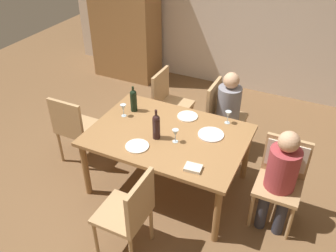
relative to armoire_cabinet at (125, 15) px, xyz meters
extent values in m
plane|color=brown|center=(1.93, -2.33, -1.10)|extent=(10.00, 10.00, 0.00)
cube|color=beige|center=(1.93, 0.45, 0.25)|extent=(6.40, 0.12, 2.70)
cube|color=olive|center=(0.00, 0.00, -0.05)|extent=(1.10, 0.56, 2.10)
cube|color=olive|center=(1.93, -2.33, -0.39)|extent=(1.65, 1.16, 0.04)
cylinder|color=olive|center=(1.17, -2.84, -0.75)|extent=(0.07, 0.07, 0.69)
cylinder|color=olive|center=(2.68, -2.84, -0.75)|extent=(0.07, 0.07, 0.69)
cylinder|color=olive|center=(1.17, -1.82, -0.75)|extent=(0.07, 0.07, 0.69)
cylinder|color=olive|center=(2.68, -1.82, -0.75)|extent=(0.07, 0.07, 0.69)
cylinder|color=tan|center=(2.49, -1.18, -0.88)|extent=(0.04, 0.04, 0.44)
cylinder|color=tan|center=(2.49, -1.56, -0.88)|extent=(0.04, 0.04, 0.44)
cylinder|color=tan|center=(2.11, -1.18, -0.88)|extent=(0.04, 0.04, 0.44)
cylinder|color=tan|center=(2.11, -1.56, -0.88)|extent=(0.04, 0.04, 0.44)
cube|color=tan|center=(2.30, -1.37, -0.64)|extent=(0.44, 0.44, 0.04)
cube|color=tan|center=(2.10, -1.37, -0.40)|extent=(0.04, 0.44, 0.44)
cylinder|color=tan|center=(3.32, -2.52, -0.88)|extent=(0.04, 0.04, 0.44)
cylinder|color=tan|center=(2.94, -2.52, -0.88)|extent=(0.04, 0.04, 0.44)
cylinder|color=tan|center=(3.32, -2.14, -0.88)|extent=(0.04, 0.04, 0.44)
cylinder|color=tan|center=(2.94, -2.14, -0.88)|extent=(0.04, 0.04, 0.44)
cube|color=tan|center=(3.13, -2.33, -0.64)|extent=(0.44, 0.44, 0.04)
cube|color=tan|center=(3.13, -2.13, -0.40)|extent=(0.44, 0.04, 0.44)
cube|color=beige|center=(3.13, -2.13, -0.38)|extent=(0.40, 0.07, 0.31)
cylinder|color=tan|center=(1.74, -3.48, -0.88)|extent=(0.04, 0.04, 0.44)
cylinder|color=tan|center=(1.74, -3.10, -0.88)|extent=(0.04, 0.04, 0.44)
cylinder|color=tan|center=(2.12, -3.10, -0.88)|extent=(0.04, 0.04, 0.44)
cube|color=tan|center=(1.93, -3.29, -0.64)|extent=(0.44, 0.44, 0.04)
cube|color=tan|center=(2.13, -3.29, -0.40)|extent=(0.04, 0.44, 0.44)
cylinder|color=tan|center=(0.53, -2.14, -0.88)|extent=(0.04, 0.04, 0.44)
cylinder|color=tan|center=(0.91, -2.14, -0.88)|extent=(0.04, 0.04, 0.44)
cylinder|color=tan|center=(0.53, -2.52, -0.88)|extent=(0.04, 0.04, 0.44)
cylinder|color=tan|center=(0.91, -2.52, -0.88)|extent=(0.04, 0.04, 0.44)
cube|color=tan|center=(0.72, -2.33, -0.64)|extent=(0.44, 0.44, 0.04)
cube|color=tan|center=(0.72, -2.53, -0.40)|extent=(0.44, 0.04, 0.44)
cylinder|color=tan|center=(1.74, -1.18, -0.88)|extent=(0.04, 0.04, 0.44)
cylinder|color=tan|center=(1.74, -1.56, -0.88)|extent=(0.04, 0.04, 0.44)
cylinder|color=tan|center=(1.36, -1.18, -0.88)|extent=(0.04, 0.04, 0.44)
cylinder|color=tan|center=(1.36, -1.56, -0.88)|extent=(0.04, 0.04, 0.44)
cube|color=tan|center=(1.55, -1.37, -0.64)|extent=(0.44, 0.44, 0.04)
cube|color=tan|center=(1.35, -1.37, -0.40)|extent=(0.04, 0.44, 0.44)
cylinder|color=#33333D|center=(2.43, -1.28, -0.87)|extent=(0.11, 0.11, 0.46)
cylinder|color=#33333D|center=(2.43, -1.46, -0.87)|extent=(0.11, 0.11, 0.46)
cylinder|color=gray|center=(2.30, -1.37, -0.41)|extent=(0.29, 0.29, 0.45)
sphere|color=tan|center=(2.30, -1.37, -0.09)|extent=(0.19, 0.19, 0.19)
cylinder|color=#33333D|center=(3.22, -2.47, -0.87)|extent=(0.11, 0.11, 0.46)
cylinder|color=#33333D|center=(3.04, -2.47, -0.87)|extent=(0.11, 0.11, 0.46)
cylinder|color=#9E383D|center=(3.13, -2.33, -0.41)|extent=(0.30, 0.30, 0.46)
sphere|color=tan|center=(3.13, -2.33, -0.08)|extent=(0.20, 0.20, 0.20)
cylinder|color=black|center=(1.85, -2.44, -0.25)|extent=(0.08, 0.08, 0.22)
sphere|color=black|center=(1.85, -2.44, -0.13)|extent=(0.08, 0.08, 0.08)
cylinder|color=black|center=(1.85, -2.44, -0.07)|extent=(0.03, 0.03, 0.09)
cylinder|color=black|center=(1.37, -2.08, -0.26)|extent=(0.08, 0.08, 0.21)
sphere|color=black|center=(1.37, -2.08, -0.14)|extent=(0.08, 0.08, 0.08)
cylinder|color=black|center=(1.37, -2.08, -0.09)|extent=(0.03, 0.03, 0.08)
cylinder|color=silver|center=(2.43, -1.86, -0.36)|extent=(0.06, 0.06, 0.00)
cylinder|color=silver|center=(2.43, -1.86, -0.33)|extent=(0.01, 0.01, 0.07)
cone|color=silver|center=(2.43, -1.86, -0.25)|extent=(0.07, 0.07, 0.07)
cylinder|color=silver|center=(1.32, -2.23, -0.36)|extent=(0.06, 0.06, 0.00)
cylinder|color=silver|center=(1.32, -2.23, -0.33)|extent=(0.01, 0.01, 0.07)
cone|color=silver|center=(1.32, -2.23, -0.25)|extent=(0.07, 0.07, 0.07)
cylinder|color=silver|center=(2.05, -2.42, -0.36)|extent=(0.06, 0.06, 0.00)
cylinder|color=silver|center=(2.05, -2.42, -0.33)|extent=(0.01, 0.01, 0.07)
cone|color=silver|center=(2.05, -2.42, -0.25)|extent=(0.07, 0.07, 0.07)
cylinder|color=white|center=(1.74, -2.67, -0.36)|extent=(0.24, 0.24, 0.01)
cylinder|color=white|center=(2.35, -2.15, -0.36)|extent=(0.28, 0.28, 0.01)
cylinder|color=white|center=(1.98, -1.93, -0.36)|extent=(0.23, 0.23, 0.01)
cube|color=beige|center=(2.38, -2.74, -0.35)|extent=(0.17, 0.13, 0.03)
camera|label=1|loc=(3.26, -5.11, 1.84)|focal=38.21mm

